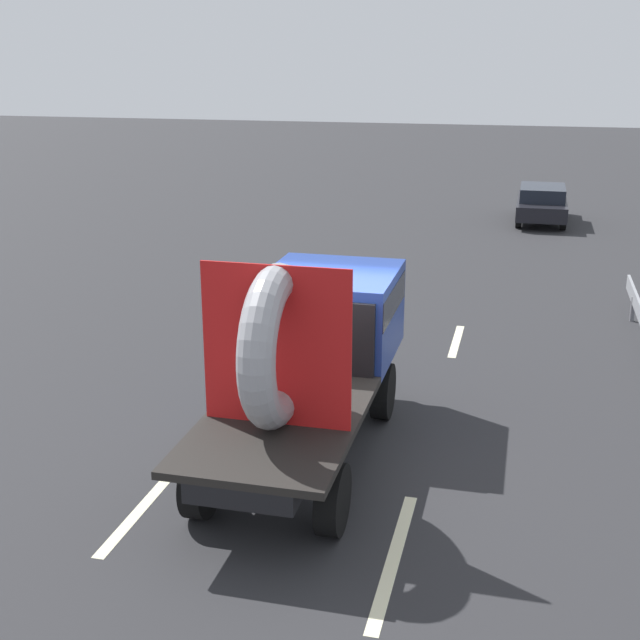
% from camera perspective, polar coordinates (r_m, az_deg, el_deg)
% --- Properties ---
extents(ground_plane, '(120.00, 120.00, 0.00)m').
position_cam_1_polar(ground_plane, '(13.08, 0.08, -7.69)').
color(ground_plane, '#28282B').
extents(flatbed_truck, '(2.02, 5.65, 3.18)m').
position_cam_1_polar(flatbed_truck, '(12.37, -0.28, -1.34)').
color(flatbed_truck, black).
rests_on(flatbed_truck, ground_plane).
extents(distant_sedan, '(1.65, 3.85, 1.25)m').
position_cam_1_polar(distant_sedan, '(30.25, 14.77, 7.67)').
color(distant_sedan, black).
rests_on(distant_sedan, ground_plane).
extents(lane_dash_left_near, '(0.16, 2.67, 0.01)m').
position_cam_1_polar(lane_dash_left_near, '(11.47, -11.63, -11.95)').
color(lane_dash_left_near, beige).
rests_on(lane_dash_left_near, ground_plane).
extents(lane_dash_left_far, '(0.16, 2.12, 0.01)m').
position_cam_1_polar(lane_dash_left_far, '(18.08, -1.30, -0.40)').
color(lane_dash_left_far, beige).
rests_on(lane_dash_left_far, ground_plane).
extents(lane_dash_right_near, '(0.16, 2.87, 0.01)m').
position_cam_1_polar(lane_dash_right_near, '(10.19, 5.01, -15.71)').
color(lane_dash_right_near, beige).
rests_on(lane_dash_right_near, ground_plane).
extents(lane_dash_right_far, '(0.16, 2.03, 0.01)m').
position_cam_1_polar(lane_dash_right_far, '(17.35, 9.20, -1.41)').
color(lane_dash_right_far, beige).
rests_on(lane_dash_right_far, ground_plane).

